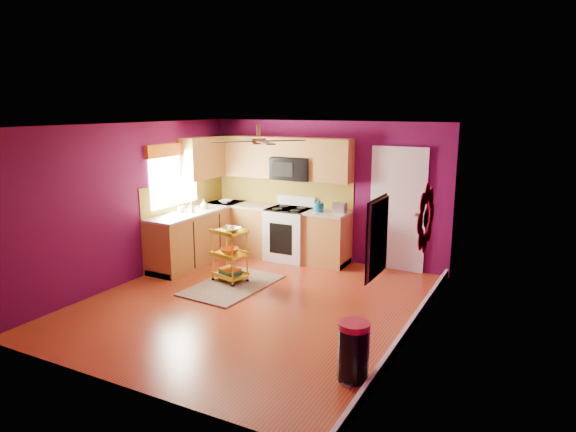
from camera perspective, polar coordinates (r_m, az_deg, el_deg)
The scene contains 18 objects.
ground at distance 7.42m, azimuth -3.88°, elevation -9.64°, with size 5.00×5.00×0.00m, color maroon.
room_envelope at distance 6.97m, azimuth -3.88°, elevation 2.89°, with size 4.54×5.04×2.52m.
lower_cabinets at distance 9.44m, azimuth -5.15°, elevation -2.12°, with size 2.81×2.31×0.94m.
electric_range at distance 9.33m, azimuth 0.15°, elevation -1.92°, with size 0.76×0.66×1.13m.
upper_cabinetry at distance 9.44m, azimuth -3.60°, elevation 6.34°, with size 2.80×2.30×1.26m.
left_window at distance 9.11m, azimuth -12.58°, elevation 5.46°, with size 0.08×1.35×1.08m.
panel_door at distance 8.81m, azimuth 12.10°, elevation 0.57°, with size 0.95×0.11×2.15m.
right_wall_art at distance 5.85m, azimuth 13.08°, elevation -1.08°, with size 0.04×2.74×1.04m.
ceiling_fan at distance 7.08m, azimuth -3.29°, elevation 8.40°, with size 1.01×1.01×0.26m.
shag_rug at distance 8.11m, azimuth -6.19°, elevation -7.66°, with size 0.98×1.59×0.02m, color black.
rolling_cart at distance 8.15m, azimuth -6.48°, elevation -4.10°, with size 0.59×0.48×0.93m.
trash_can at distance 5.43m, azimuth 7.27°, elevation -14.67°, with size 0.38×0.39×0.62m.
teal_kettle at distance 8.94m, azimuth 3.43°, elevation 0.99°, with size 0.18×0.18×0.21m.
toaster at distance 8.88m, azimuth 5.77°, elevation 0.91°, with size 0.22×0.15×0.18m, color beige.
soap_bottle_a at distance 9.03m, azimuth -10.70°, elevation 0.95°, with size 0.08×0.08×0.18m, color #EA3F72.
soap_bottle_b at distance 9.32m, azimuth -9.32°, elevation 1.32°, with size 0.13×0.13×0.17m, color white.
counter_dish at distance 9.84m, azimuth -6.93°, elevation 1.62°, with size 0.24×0.24×0.06m, color white.
counter_cup at distance 9.10m, azimuth -11.75°, elevation 0.75°, with size 0.13×0.13×0.11m, color white.
Camera 1 is at (3.62, -5.86, 2.75)m, focal length 32.00 mm.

